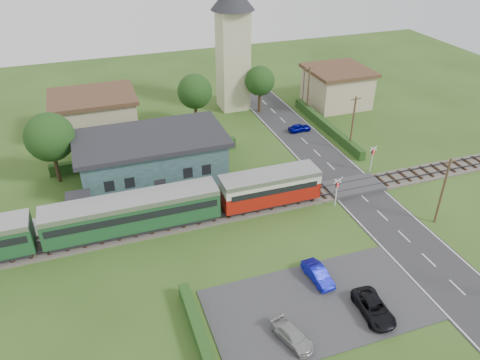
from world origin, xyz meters
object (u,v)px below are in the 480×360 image
object	(u,v)px
station_building	(152,158)
house_east	(337,86)
crossing_signal_far	(372,156)
pedestrian_near	(220,191)
house_west	(95,114)
car_park_silver	(293,336)
car_park_dark	(374,308)
church_tower	(233,38)
train	(97,219)
equipment_hut	(80,207)
crossing_signal_near	(337,188)
car_on_road	(300,128)
car_park_blue	(318,274)
pedestrian_far	(81,210)

from	to	relation	value
station_building	house_east	world-z (taller)	house_east
crossing_signal_far	pedestrian_near	xyz separation A→B (m)	(-17.92, 0.01, -0.93)
house_west	car_park_silver	distance (m)	40.85
car_park_dark	church_tower	bearing A→B (deg)	89.96
church_tower	house_east	xyz separation A→B (m)	(15.00, -4.00, -7.43)
house_east	pedestrian_near	xyz separation A→B (m)	(-24.32, -19.60, -1.59)
train	pedestrian_near	size ratio (longest dim) A/B	28.55
equipment_hut	crossing_signal_near	xyz separation A→B (m)	(24.40, -5.61, 0.39)
station_building	car_on_road	size ratio (longest dim) A/B	5.26
crossing_signal_near	church_tower	bearing A→B (deg)	92.82
church_tower	car_park_blue	distance (m)	39.06
station_building	crossing_signal_near	distance (m)	19.98
crossing_signal_near	car_park_silver	xyz separation A→B (m)	(-11.23, -14.09, -1.55)
station_building	car_park_blue	world-z (taller)	station_building
church_tower	equipment_hut	bearing A→B (deg)	-135.25
church_tower	crossing_signal_near	world-z (taller)	church_tower
car_park_blue	station_building	bearing A→B (deg)	110.91
church_tower	station_building	bearing A→B (deg)	-131.41
station_building	church_tower	world-z (taller)	church_tower
crossing_signal_near	pedestrian_near	world-z (taller)	crossing_signal_near
crossing_signal_far	equipment_hut	bearing A→B (deg)	178.54
crossing_signal_far	car_park_dark	world-z (taller)	crossing_signal_far
pedestrian_far	car_park_dark	bearing A→B (deg)	-143.38
station_building	crossing_signal_near	world-z (taller)	station_building
house_west	car_park_dark	world-z (taller)	house_west
car_on_road	car_park_dark	xyz separation A→B (m)	(-8.65, -31.04, 0.10)
train	pedestrian_near	bearing A→B (deg)	11.03
car_park_dark	pedestrian_far	distance (m)	27.94
house_west	crossing_signal_near	bearing A→B (deg)	-49.89
crossing_signal_near	car_park_dark	size ratio (longest dim) A/B	0.77
house_west	crossing_signal_far	size ratio (longest dim) A/B	3.30
equipment_hut	church_tower	world-z (taller)	church_tower
crossing_signal_near	car_park_dark	xyz separation A→B (m)	(-4.42, -13.77, -1.47)
car_on_road	train	bearing A→B (deg)	116.34
house_west	house_east	xyz separation A→B (m)	(35.00, -1.00, 0.00)
train	house_east	world-z (taller)	house_east
crossing_signal_near	pedestrian_near	distance (m)	11.78
car_park_silver	train	bearing A→B (deg)	107.01
car_park_silver	church_tower	bearing A→B (deg)	58.43
station_building	car_on_road	world-z (taller)	station_building
station_building	car_park_dark	world-z (taller)	station_building
car_park_silver	house_east	bearing A→B (deg)	38.64
station_building	crossing_signal_near	size ratio (longest dim) A/B	4.88
station_building	car_park_silver	bearing A→B (deg)	-78.53
equipment_hut	car_park_blue	distance (m)	23.05
train	pedestrian_far	size ratio (longest dim) A/B	23.23
station_building	church_tower	distance (m)	23.89
train	house_east	distance (m)	42.73
crossing_signal_far	pedestrian_far	world-z (taller)	crossing_signal_far
car_park_blue	car_park_silver	xyz separation A→B (m)	(-4.55, -5.00, -0.07)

